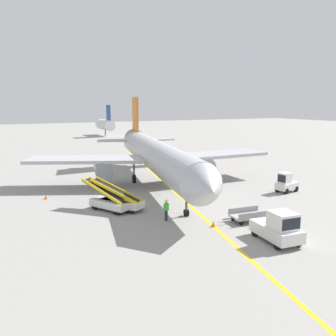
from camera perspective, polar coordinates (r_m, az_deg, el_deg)
ground_plane at (r=30.43m, az=3.27°, el=-7.25°), size 300.00×300.00×0.00m
taxi_line_yellow at (r=35.53m, az=1.96°, el=-4.66°), size 17.17×78.26×0.01m
airliner at (r=40.37m, az=-2.10°, el=2.10°), size 27.98×35.08×10.10m
pushback_tug at (r=25.16m, az=17.23°, el=-9.13°), size 2.26×3.78×2.20m
baggage_tug_near_wing at (r=39.25m, az=18.37°, el=-2.36°), size 2.58×1.69×2.10m
belt_loader_forward_hold at (r=31.45m, az=-9.32°, el=-5.32°), size 3.44×5.01×2.59m
belt_loader_aft_hold at (r=31.54m, az=-7.55°, el=-5.22°), size 4.00×4.75×2.59m
baggage_cart_loaded at (r=29.00m, az=12.74°, el=-7.42°), size 3.82×1.81×0.94m
ground_crew_marshaller at (r=28.31m, az=-0.28°, el=-6.66°), size 0.36×0.24×1.70m
safety_cone_nose_left at (r=32.47m, az=-0.35°, el=-5.70°), size 0.36×0.36×0.44m
safety_cone_nose_right at (r=36.69m, az=-18.92°, el=-4.39°), size 0.36×0.36×0.44m
safety_cone_wingtip_left at (r=27.38m, az=7.27°, el=-8.86°), size 0.36×0.36×0.44m
distant_aircraft_far_left at (r=105.42m, az=-10.01°, el=6.89°), size 3.00×10.10×8.80m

